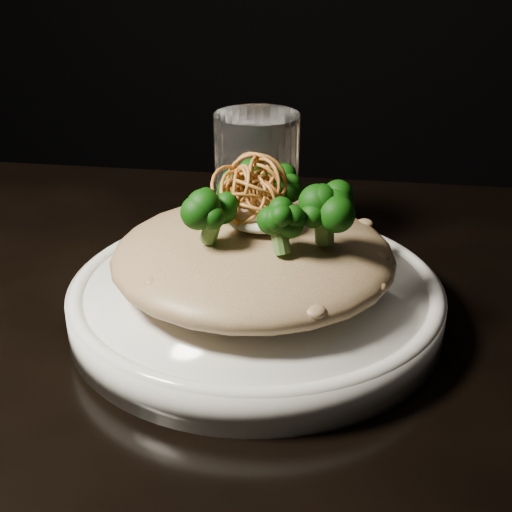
# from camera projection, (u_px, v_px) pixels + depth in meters

# --- Properties ---
(table) EXTENTS (1.10, 0.80, 0.75)m
(table) POSITION_uv_depth(u_px,v_px,m) (157.00, 442.00, 0.56)
(table) COLOR black
(table) RESTS_ON ground
(plate) EXTENTS (0.29, 0.29, 0.03)m
(plate) POSITION_uv_depth(u_px,v_px,m) (256.00, 301.00, 0.56)
(plate) COLOR white
(plate) RESTS_ON table
(risotto) EXTENTS (0.22, 0.22, 0.05)m
(risotto) POSITION_uv_depth(u_px,v_px,m) (253.00, 256.00, 0.55)
(risotto) COLOR brown
(risotto) RESTS_ON plate
(broccoli) EXTENTS (0.13, 0.13, 0.05)m
(broccoli) POSITION_uv_depth(u_px,v_px,m) (261.00, 201.00, 0.52)
(broccoli) COLOR black
(broccoli) RESTS_ON risotto
(cheese) EXTENTS (0.06, 0.06, 0.02)m
(cheese) POSITION_uv_depth(u_px,v_px,m) (262.00, 216.00, 0.54)
(cheese) COLOR white
(cheese) RESTS_ON risotto
(shallots) EXTENTS (0.06, 0.06, 0.04)m
(shallots) POSITION_uv_depth(u_px,v_px,m) (253.00, 184.00, 0.53)
(shallots) COLOR #93551F
(shallots) RESTS_ON cheese
(drinking_glass) EXTENTS (0.09, 0.09, 0.13)m
(drinking_glass) POSITION_uv_depth(u_px,v_px,m) (257.00, 187.00, 0.65)
(drinking_glass) COLOR white
(drinking_glass) RESTS_ON table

